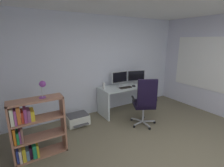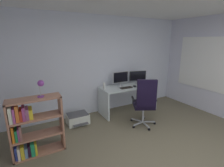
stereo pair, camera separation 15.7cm
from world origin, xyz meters
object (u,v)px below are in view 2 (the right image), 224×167
(monitor_main, at_px, (120,78))
(printer, at_px, (78,118))
(desk_lamp, at_px, (41,85))
(monitor_secondary, at_px, (138,76))
(desk, at_px, (128,92))
(computer_mouse, at_px, (135,86))
(office_chair, at_px, (145,101))
(desktop_speaker, at_px, (104,86))
(keyboard, at_px, (126,88))
(bookshelf, at_px, (31,129))

(monitor_main, distance_m, printer, 1.57)
(desk_lamp, bearing_deg, monitor_secondary, 17.74)
(desk, xyz_separation_m, computer_mouse, (0.10, -0.16, 0.21))
(computer_mouse, distance_m, office_chair, 0.85)
(desktop_speaker, relative_size, desk_lamp, 0.58)
(keyboard, xyz_separation_m, office_chair, (-0.02, -0.80, -0.12))
(printer, bearing_deg, monitor_secondary, 4.01)
(desktop_speaker, relative_size, bookshelf, 0.16)
(desk, height_order, computer_mouse, computer_mouse)
(monitor_main, relative_size, desktop_speaker, 2.84)
(desk, bearing_deg, monitor_main, 151.78)
(monitor_main, xyz_separation_m, keyboard, (0.03, -0.25, -0.23))
(desk_lamp, xyz_separation_m, printer, (0.81, 0.73, -1.13))
(office_chair, bearing_deg, keyboard, 88.50)
(monitor_main, height_order, desk_lamp, desk_lamp)
(computer_mouse, relative_size, desk_lamp, 0.34)
(monitor_secondary, distance_m, desktop_speaker, 1.13)
(printer, bearing_deg, computer_mouse, -4.74)
(computer_mouse, xyz_separation_m, printer, (-1.60, 0.13, -0.64))
(desktop_speaker, xyz_separation_m, bookshelf, (-1.83, -0.82, -0.33))
(monitor_secondary, distance_m, printer, 2.08)
(computer_mouse, xyz_separation_m, desk_lamp, (-2.41, -0.60, 0.49))
(office_chair, bearing_deg, desktop_speaker, 117.83)
(keyboard, xyz_separation_m, desktop_speaker, (-0.55, 0.20, 0.07))
(desktop_speaker, bearing_deg, desk_lamp, -152.77)
(office_chair, bearing_deg, printer, 145.01)
(desk, height_order, keyboard, keyboard)
(desktop_speaker, distance_m, printer, 1.06)
(monitor_secondary, xyz_separation_m, computer_mouse, (-0.30, -0.27, -0.20))
(printer, bearing_deg, desk, 0.94)
(computer_mouse, distance_m, desk_lamp, 2.54)
(monitor_main, height_order, computer_mouse, monitor_main)
(monitor_main, xyz_separation_m, monitor_secondary, (0.60, 0.00, -0.02))
(monitor_secondary, distance_m, office_chair, 1.25)
(desktop_speaker, bearing_deg, bookshelf, -155.88)
(keyboard, xyz_separation_m, desk_lamp, (-2.14, -0.62, 0.50))
(desk, distance_m, monitor_main, 0.48)
(monitor_main, xyz_separation_m, computer_mouse, (0.30, -0.27, -0.22))
(keyboard, distance_m, bookshelf, 2.47)
(monitor_main, distance_m, desktop_speaker, 0.55)
(bookshelf, bearing_deg, desk_lamp, -0.00)
(monitor_secondary, relative_size, bookshelf, 0.47)
(desktop_speaker, bearing_deg, keyboard, -20.17)
(desk, height_order, bookshelf, bookshelf)
(monitor_secondary, height_order, keyboard, monitor_secondary)
(computer_mouse, bearing_deg, office_chair, -93.88)
(monitor_secondary, relative_size, printer, 0.96)
(monitor_secondary, distance_m, keyboard, 0.65)
(computer_mouse, xyz_separation_m, bookshelf, (-2.65, -0.60, -0.26))
(keyboard, bearing_deg, computer_mouse, 0.33)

